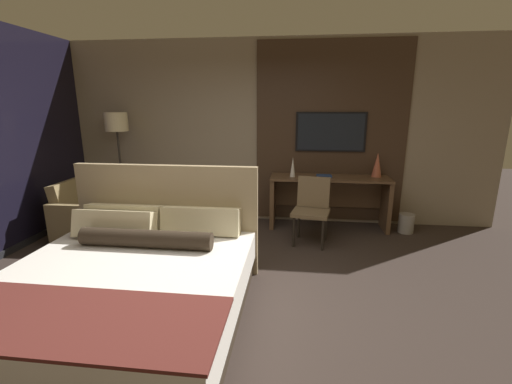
% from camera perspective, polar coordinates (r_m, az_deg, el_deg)
% --- Properties ---
extents(ground_plane, '(16.00, 16.00, 0.00)m').
position_cam_1_polar(ground_plane, '(3.38, -4.43, -18.34)').
color(ground_plane, '#332823').
extents(wall_back_tv_panel, '(7.20, 0.09, 2.80)m').
position_cam_1_polar(wall_back_tv_panel, '(5.42, 2.15, 9.79)').
color(wall_back_tv_panel, gray).
rests_on(wall_back_tv_panel, ground_plane).
extents(bed, '(2.01, 2.12, 1.20)m').
position_cam_1_polar(bed, '(3.26, -20.39, -14.23)').
color(bed, '#33281E').
rests_on(bed, ground_plane).
extents(desk, '(1.75, 0.51, 0.79)m').
position_cam_1_polar(desk, '(5.29, 12.02, -0.18)').
color(desk, brown).
rests_on(desk, ground_plane).
extents(tv, '(1.04, 0.04, 0.59)m').
position_cam_1_polar(tv, '(5.35, 12.33, 9.76)').
color(tv, black).
extents(desk_chair, '(0.54, 0.54, 0.89)m').
position_cam_1_polar(desk_chair, '(4.66, 9.33, -2.03)').
color(desk_chair, brown).
rests_on(desk_chair, ground_plane).
extents(armchair_by_window, '(0.86, 0.87, 0.81)m').
position_cam_1_polar(armchair_by_window, '(5.36, -25.63, -3.94)').
color(armchair_by_window, olive).
rests_on(armchair_by_window, ground_plane).
extents(floor_lamp, '(0.34, 0.34, 1.72)m').
position_cam_1_polar(floor_lamp, '(5.73, -22.14, 9.42)').
color(floor_lamp, '#282623').
rests_on(floor_lamp, ground_plane).
extents(vase_tall, '(0.14, 0.14, 0.36)m').
position_cam_1_polar(vase_tall, '(5.36, 19.55, 4.31)').
color(vase_tall, '#B2563D').
rests_on(vase_tall, desk).
extents(vase_short, '(0.08, 0.08, 0.29)m').
position_cam_1_polar(vase_short, '(5.09, 6.14, 4.15)').
color(vase_short, silver).
rests_on(vase_short, desk).
extents(book, '(0.22, 0.15, 0.03)m').
position_cam_1_polar(book, '(5.17, 11.28, 2.65)').
color(book, navy).
rests_on(book, desk).
extents(waste_bin, '(0.22, 0.22, 0.28)m').
position_cam_1_polar(waste_bin, '(5.50, 23.74, -4.78)').
color(waste_bin, gray).
rests_on(waste_bin, ground_plane).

